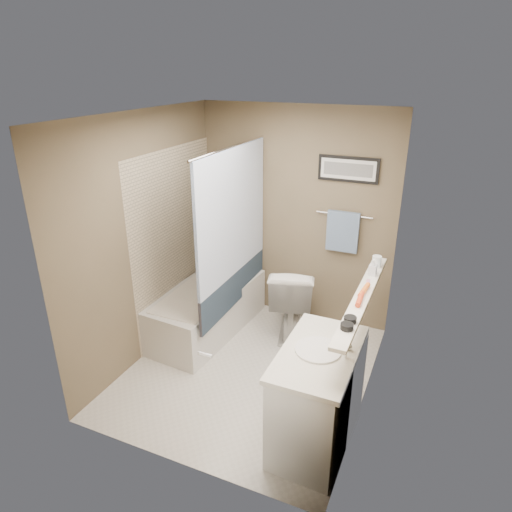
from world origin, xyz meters
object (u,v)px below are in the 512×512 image
at_px(toilet, 292,299).
at_px(candle_bowl_near, 347,326).
at_px(hair_brush_front, 360,299).
at_px(bathtub, 206,310).
at_px(hair_brush_back, 364,290).
at_px(soap_bottle, 373,267).
at_px(glass_jar, 377,261).
at_px(candle_bowl_far, 350,320).
at_px(vanity, 318,400).

bearing_deg(toilet, candle_bowl_near, 106.03).
bearing_deg(hair_brush_front, bathtub, 157.35).
height_order(bathtub, toilet, toilet).
bearing_deg(bathtub, toilet, 25.63).
height_order(hair_brush_back, soap_bottle, soap_bottle).
bearing_deg(hair_brush_back, glass_jar, 90.00).
xyz_separation_m(hair_brush_front, soap_bottle, (0.00, 0.51, 0.05)).
xyz_separation_m(toilet, hair_brush_front, (0.90, -1.09, 0.73)).
xyz_separation_m(hair_brush_front, hair_brush_back, (0.00, 0.16, 0.00)).
bearing_deg(candle_bowl_near, hair_brush_back, 90.00).
height_order(toilet, candle_bowl_far, candle_bowl_far).
xyz_separation_m(bathtub, candle_bowl_far, (1.79, -1.07, 0.89)).
bearing_deg(toilet, soap_bottle, 132.46).
bearing_deg(candle_bowl_far, toilet, 122.36).
bearing_deg(vanity, bathtub, 148.04).
distance_m(bathtub, hair_brush_back, 2.08).
height_order(toilet, vanity, toilet).
relative_size(hair_brush_front, hair_brush_back, 1.00).
relative_size(hair_brush_back, glass_jar, 2.20).
distance_m(bathtub, candle_bowl_near, 2.31).
xyz_separation_m(toilet, candle_bowl_near, (0.90, -1.51, 0.72)).
distance_m(hair_brush_front, soap_bottle, 0.51).
height_order(vanity, hair_brush_back, hair_brush_back).
relative_size(bathtub, vanity, 1.67).
bearing_deg(toilet, hair_brush_back, 119.31).
bearing_deg(candle_bowl_far, candle_bowl_near, -90.00).
relative_size(toilet, candle_bowl_near, 9.13).
bearing_deg(toilet, bathtub, 6.47).
xyz_separation_m(toilet, vanity, (0.71, -1.44, -0.01)).
xyz_separation_m(vanity, hair_brush_back, (0.19, 0.51, 0.74)).
relative_size(vanity, hair_brush_back, 4.09).
height_order(candle_bowl_far, soap_bottle, soap_bottle).
xyz_separation_m(candle_bowl_near, hair_brush_back, (0.00, 0.58, 0.00)).
xyz_separation_m(candle_bowl_near, soap_bottle, (0.00, 0.93, 0.05)).
relative_size(bathtub, hair_brush_back, 6.82).
xyz_separation_m(candle_bowl_near, hair_brush_front, (0.00, 0.42, 0.00)).
bearing_deg(hair_brush_front, candle_bowl_far, -90.00).
bearing_deg(vanity, toilet, 118.74).
relative_size(candle_bowl_near, candle_bowl_far, 1.00).
distance_m(toilet, vanity, 1.61).
bearing_deg(bathtub, hair_brush_front, -18.10).
height_order(bathtub, hair_brush_front, hair_brush_front).
xyz_separation_m(vanity, candle_bowl_near, (0.19, -0.07, 0.73)).
xyz_separation_m(vanity, soap_bottle, (0.19, 0.86, 0.78)).
height_order(vanity, hair_brush_front, hair_brush_front).
bearing_deg(candle_bowl_near, hair_brush_front, 90.00).
height_order(glass_jar, soap_bottle, soap_bottle).
bearing_deg(hair_brush_back, vanity, -109.84).
distance_m(bathtub, toilet, 0.97).
distance_m(candle_bowl_far, hair_brush_front, 0.32).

